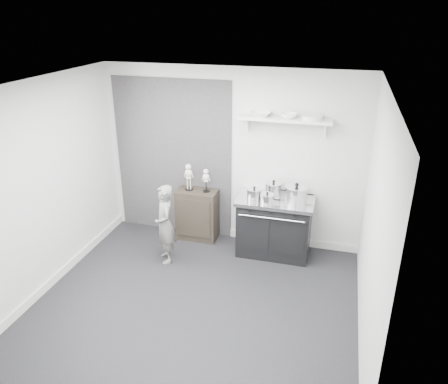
# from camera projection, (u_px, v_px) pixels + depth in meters

# --- Properties ---
(ground) EXTENTS (4.00, 4.00, 0.00)m
(ground) POSITION_uv_depth(u_px,v_px,m) (196.00, 301.00, 5.57)
(ground) COLOR black
(ground) RESTS_ON ground
(room_shell) EXTENTS (4.02, 3.62, 2.71)m
(room_shell) POSITION_uv_depth(u_px,v_px,m) (189.00, 177.00, 5.08)
(room_shell) COLOR beige
(room_shell) RESTS_ON ground
(wall_shelf) EXTENTS (1.30, 0.26, 0.24)m
(wall_shelf) POSITION_uv_depth(u_px,v_px,m) (285.00, 120.00, 6.07)
(wall_shelf) COLOR silver
(wall_shelf) RESTS_ON room_shell
(stove) EXTENTS (1.11, 0.69, 0.89)m
(stove) POSITION_uv_depth(u_px,v_px,m) (274.00, 226.00, 6.51)
(stove) COLOR black
(stove) RESTS_ON ground
(side_cabinet) EXTENTS (0.63, 0.37, 0.82)m
(side_cabinet) POSITION_uv_depth(u_px,v_px,m) (198.00, 214.00, 6.95)
(side_cabinet) COLOR black
(side_cabinet) RESTS_ON ground
(child) EXTENTS (0.47, 0.52, 1.18)m
(child) POSITION_uv_depth(u_px,v_px,m) (165.00, 224.00, 6.25)
(child) COLOR slate
(child) RESTS_ON ground
(pot_front_left) EXTENTS (0.30, 0.21, 0.20)m
(pot_front_left) POSITION_uv_depth(u_px,v_px,m) (254.00, 194.00, 6.29)
(pot_front_left) COLOR silver
(pot_front_left) RESTS_ON stove
(pot_back_left) EXTENTS (0.34, 0.25, 0.23)m
(pot_back_left) POSITION_uv_depth(u_px,v_px,m) (273.00, 189.00, 6.45)
(pot_back_left) COLOR silver
(pot_back_left) RESTS_ON stove
(pot_back_right) EXTENTS (0.42, 0.34, 0.24)m
(pot_back_right) POSITION_uv_depth(u_px,v_px,m) (296.00, 193.00, 6.31)
(pot_back_right) COLOR silver
(pot_back_right) RESTS_ON stove
(pot_front_center) EXTENTS (0.29, 0.21, 0.17)m
(pot_front_center) POSITION_uv_depth(u_px,v_px,m) (267.00, 198.00, 6.19)
(pot_front_center) COLOR silver
(pot_front_center) RESTS_ON stove
(skeleton_full) EXTENTS (0.14, 0.09, 0.49)m
(skeleton_full) POSITION_uv_depth(u_px,v_px,m) (189.00, 175.00, 6.73)
(skeleton_full) COLOR beige
(skeleton_full) RESTS_ON side_cabinet
(skeleton_torso) EXTENTS (0.12, 0.08, 0.43)m
(skeleton_torso) POSITION_uv_depth(u_px,v_px,m) (206.00, 179.00, 6.67)
(skeleton_torso) COLOR beige
(skeleton_torso) RESTS_ON side_cabinet
(bowl_large) EXTENTS (0.28, 0.28, 0.07)m
(bowl_large) POSITION_uv_depth(u_px,v_px,m) (261.00, 114.00, 6.12)
(bowl_large) COLOR white
(bowl_large) RESTS_ON wall_shelf
(bowl_small) EXTENTS (0.22, 0.22, 0.07)m
(bowl_small) POSITION_uv_depth(u_px,v_px,m) (289.00, 116.00, 6.02)
(bowl_small) COLOR white
(bowl_small) RESTS_ON wall_shelf
(plate_stack) EXTENTS (0.28, 0.28, 0.06)m
(plate_stack) POSITION_uv_depth(u_px,v_px,m) (312.00, 117.00, 5.95)
(plate_stack) COLOR silver
(plate_stack) RESTS_ON wall_shelf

